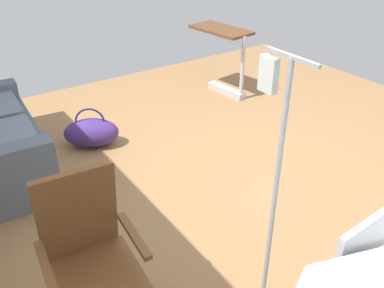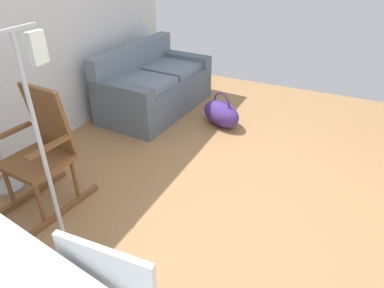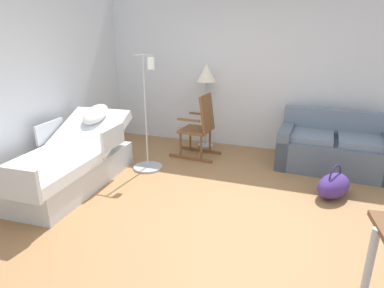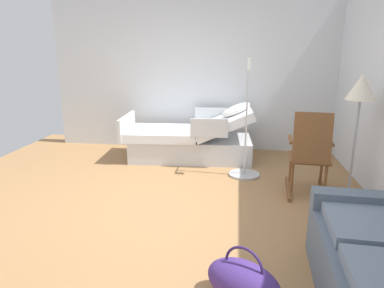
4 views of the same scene
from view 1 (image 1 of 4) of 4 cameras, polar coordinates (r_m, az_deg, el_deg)
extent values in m
plane|color=#9E7247|center=(3.78, 7.68, -5.84)|extent=(6.30, 6.30, 0.00)
cube|color=silver|center=(2.51, 23.03, -11.64)|extent=(0.07, 0.56, 0.28)
cube|color=slate|center=(3.59, -24.49, -5.01)|extent=(0.23, 0.86, 0.60)
cylinder|color=brown|center=(2.72, -9.81, -16.48)|extent=(0.04, 0.04, 0.40)
cube|color=brown|center=(2.42, -13.06, -17.46)|extent=(0.50, 0.52, 0.04)
cube|color=brown|center=(2.36, -15.41, -9.23)|extent=(0.16, 0.44, 0.60)
cube|color=brown|center=(2.29, -7.97, -12.27)|extent=(0.39, 0.08, 0.03)
cube|color=brown|center=(2.23, -19.39, -15.64)|extent=(0.39, 0.08, 0.03)
cube|color=#B2B5BA|center=(5.62, 4.72, 7.34)|extent=(0.61, 0.19, 0.08)
cylinder|color=black|center=(5.46, 6.67, 6.43)|extent=(0.07, 0.07, 0.06)
cylinder|color=black|center=(5.79, 2.86, 8.01)|extent=(0.07, 0.07, 0.06)
cylinder|color=#B2B5BA|center=(5.31, 6.94, 10.59)|extent=(0.05, 0.05, 0.74)
cube|color=brown|center=(5.46, 3.98, 15.35)|extent=(0.84, 0.50, 0.04)
ellipsoid|color=#472D7A|center=(4.42, -13.61, 1.50)|extent=(0.55, 0.64, 0.30)
torus|color=#312055|center=(4.36, -13.81, 3.00)|extent=(0.16, 0.27, 0.30)
cylinder|color=#B2B5BA|center=(2.13, 10.92, -10.02)|extent=(0.02, 0.02, 1.65)
cube|color=#B2B5BA|center=(1.72, 13.58, 11.51)|extent=(0.28, 0.02, 0.02)
cube|color=white|center=(1.84, 10.45, 9.35)|extent=(0.09, 0.04, 0.16)
camera|label=2|loc=(2.66, 57.65, 13.02)|focal=32.56mm
camera|label=3|loc=(6.20, 26.69, 24.84)|focal=30.02mm
camera|label=4|loc=(6.00, -23.24, 23.39)|focal=32.38mm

